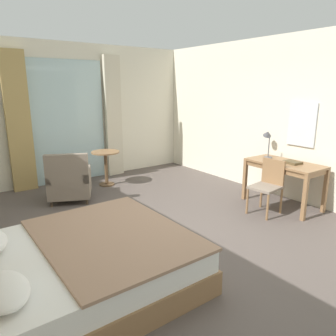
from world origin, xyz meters
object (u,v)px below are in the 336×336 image
object	(u,v)px
closed_book	(292,162)
desk_lamp	(268,138)
writing_desk	(284,168)
bed	(75,266)
armchair_by_window	(70,182)
round_cafe_table	(106,161)
desk_chair	(268,183)

from	to	relation	value
closed_book	desk_lamp	bearing A→B (deg)	85.59
writing_desk	desk_lamp	size ratio (longest dim) A/B	2.50
desk_lamp	closed_book	world-z (taller)	desk_lamp
bed	armchair_by_window	xyz separation A→B (m)	(0.88, 2.60, 0.08)
bed	round_cafe_table	bearing A→B (deg)	59.53
writing_desk	round_cafe_table	distance (m)	3.46
desk_lamp	armchair_by_window	xyz separation A→B (m)	(-3.02, 1.89, -0.76)
closed_book	round_cafe_table	size ratio (longest dim) A/B	0.38
closed_book	bed	bearing A→B (deg)	-170.49
desk_lamp	closed_book	size ratio (longest dim) A/B	1.86
writing_desk	closed_book	world-z (taller)	closed_book
writing_desk	desk_chair	size ratio (longest dim) A/B	1.44
closed_book	round_cafe_table	xyz separation A→B (m)	(-1.94, 3.00, -0.27)
armchair_by_window	closed_book	bearing A→B (deg)	-41.06
bed	writing_desk	distance (m)	3.77
bed	closed_book	world-z (taller)	bed
round_cafe_table	bed	bearing A→B (deg)	-120.47
bed	desk_lamp	distance (m)	4.05
bed	desk_chair	bearing A→B (deg)	2.99
desk_lamp	armchair_by_window	bearing A→B (deg)	148.02
desk_chair	closed_book	xyz separation A→B (m)	(0.50, -0.08, 0.29)
armchair_by_window	writing_desk	bearing A→B (deg)	-39.86
desk_chair	closed_book	world-z (taller)	desk_chair
bed	round_cafe_table	xyz separation A→B (m)	(1.82, 3.09, 0.25)
desk_chair	armchair_by_window	bearing A→B (deg)	134.46
desk_lamp	desk_chair	bearing A→B (deg)	-139.45
desk_chair	desk_lamp	size ratio (longest dim) A/B	1.74
writing_desk	armchair_by_window	xyz separation A→B (m)	(-2.86, 2.39, -0.32)
writing_desk	closed_book	bearing A→B (deg)	-79.67
desk_chair	round_cafe_table	size ratio (longest dim) A/B	1.22
desk_lamp	round_cafe_table	xyz separation A→B (m)	(-2.08, 2.38, -0.59)
writing_desk	round_cafe_table	world-z (taller)	writing_desk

